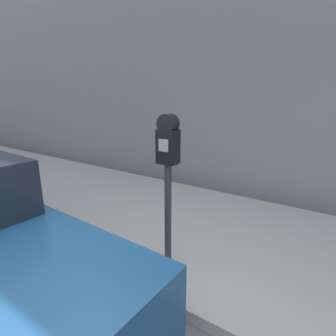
# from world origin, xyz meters

# --- Properties ---
(sidewalk) EXTENTS (24.00, 2.80, 0.12)m
(sidewalk) POSITION_xyz_m (0.00, 2.20, 0.06)
(sidewalk) COLOR #ADAAA3
(sidewalk) RESTS_ON ground_plane
(building_facade) EXTENTS (24.00, 0.30, 4.73)m
(building_facade) POSITION_xyz_m (0.00, 4.03, 2.37)
(building_facade) COLOR gray
(building_facade) RESTS_ON ground_plane
(parking_meter) EXTENTS (0.19, 0.15, 1.57)m
(parking_meter) POSITION_xyz_m (-0.01, 1.26, 1.22)
(parking_meter) COLOR #2D2D30
(parking_meter) RESTS_ON sidewalk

